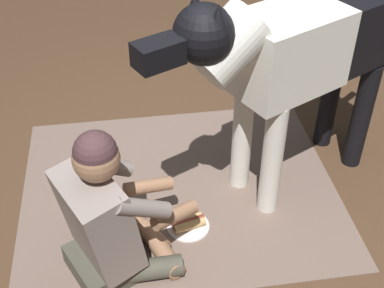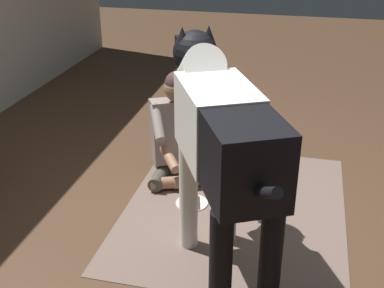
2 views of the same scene
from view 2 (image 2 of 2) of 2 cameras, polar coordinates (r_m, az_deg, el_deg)
The scene contains 5 objects.
ground_plane at distance 3.37m, azimuth 3.86°, elevation -9.72°, with size 14.63×14.63×0.00m, color #523825.
area_rug at distance 3.57m, azimuth 4.96°, elevation -7.39°, with size 1.85×1.53×0.01m, color #766055.
person_sitting_on_floor at distance 3.84m, azimuth -1.55°, elevation 1.12°, with size 0.71×0.63×0.85m.
large_dog at distance 2.63m, azimuth 3.25°, elevation 1.20°, with size 1.58×0.88×1.31m.
hot_dog_on_plate at distance 3.60m, azimuth -0.02°, elevation -6.56°, with size 0.23×0.23×0.06m.
Camera 2 is at (-2.71, -0.42, 1.95)m, focal length 46.31 mm.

